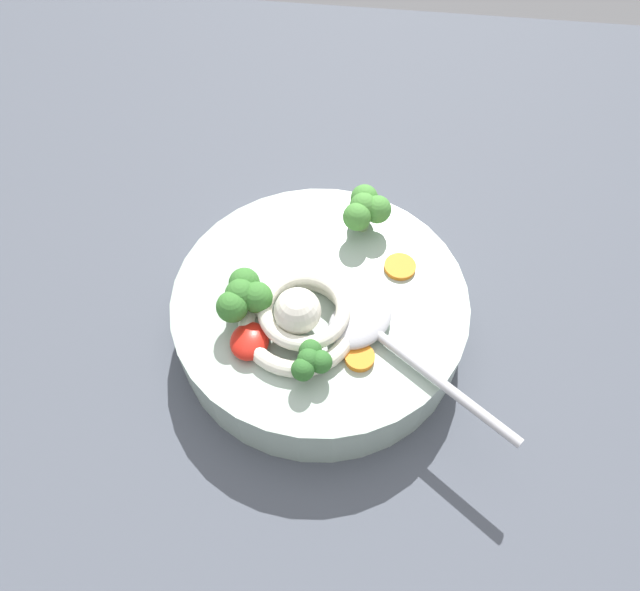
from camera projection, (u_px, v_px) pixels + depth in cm
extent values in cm
cube|color=#474C56|center=(288.00, 330.00, 55.28)|extent=(109.40, 109.40, 3.64)
cylinder|color=#9EB2A3|center=(320.00, 312.00, 51.11)|extent=(25.28, 25.28, 5.24)
cylinder|color=#B27A33|center=(320.00, 311.00, 50.93)|extent=(22.25, 22.25, 4.82)
torus|color=silver|center=(298.00, 323.00, 46.61)|extent=(9.68, 9.68, 1.34)
torus|color=silver|center=(304.00, 310.00, 46.06)|extent=(10.37, 10.37, 1.20)
sphere|color=silver|center=(297.00, 311.00, 45.19)|extent=(3.76, 3.76, 3.76)
ellipsoid|color=#B7B7BC|center=(360.00, 321.00, 46.57)|extent=(7.44, 7.09, 1.60)
cylinder|color=#B7B7BC|center=(435.00, 378.00, 43.65)|extent=(9.49, 12.59, 0.80)
ellipsoid|color=red|center=(250.00, 341.00, 45.52)|extent=(3.45, 3.11, 1.55)
cylinder|color=#7A9E60|center=(362.00, 222.00, 52.79)|extent=(1.28, 1.28, 1.37)
sphere|color=#478938|center=(363.00, 207.00, 51.20)|extent=(2.51, 2.51, 2.51)
sphere|color=#478938|center=(364.00, 198.00, 52.09)|extent=(2.51, 2.51, 2.51)
sphere|color=#478938|center=(357.00, 217.00, 50.68)|extent=(2.51, 2.51, 2.51)
sphere|color=#478938|center=(377.00, 209.00, 51.26)|extent=(2.51, 2.51, 2.51)
cylinder|color=#7A9E60|center=(244.00, 308.00, 47.39)|extent=(1.30, 1.30, 1.39)
sphere|color=#38752D|center=(241.00, 294.00, 45.77)|extent=(2.55, 2.55, 2.55)
sphere|color=#38752D|center=(244.00, 283.00, 46.68)|extent=(2.55, 2.55, 2.55)
sphere|color=#38752D|center=(232.00, 307.00, 45.24)|extent=(2.55, 2.55, 2.55)
sphere|color=#38752D|center=(257.00, 297.00, 45.83)|extent=(2.55, 2.55, 2.55)
cylinder|color=#7A9E60|center=(309.00, 368.00, 44.48)|extent=(0.92, 0.92, 0.98)
sphere|color=#2D6628|center=(309.00, 360.00, 43.34)|extent=(1.80, 1.80, 1.80)
sphere|color=#2D6628|center=(310.00, 350.00, 43.98)|extent=(1.80, 1.80, 1.80)
sphere|color=#2D6628|center=(303.00, 369.00, 42.96)|extent=(1.80, 1.80, 1.80)
sphere|color=#2D6628|center=(321.00, 362.00, 43.38)|extent=(1.80, 1.80, 1.80)
cylinder|color=orange|center=(360.00, 357.00, 45.25)|extent=(2.37, 2.37, 0.58)
cylinder|color=orange|center=(400.00, 267.00, 50.43)|extent=(2.77, 2.77, 0.43)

